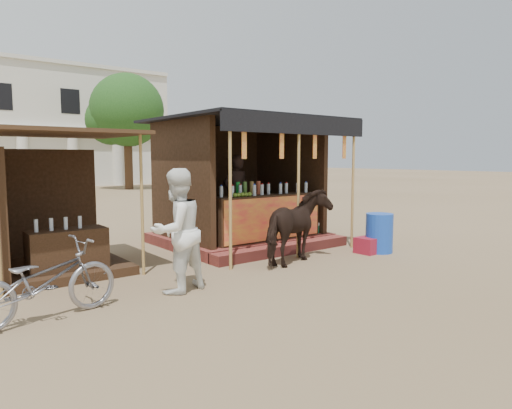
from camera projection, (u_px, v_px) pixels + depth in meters
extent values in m
plane|color=#846B4C|center=(319.00, 283.00, 7.11)|extent=(120.00, 120.00, 0.00)
cube|color=brown|center=(240.00, 238.00, 10.46)|extent=(3.40, 2.80, 0.22)
cube|color=brown|center=(284.00, 249.00, 9.24)|extent=(3.40, 0.35, 0.20)
cube|color=#3C2315|center=(266.00, 217.00, 9.65)|extent=(2.60, 0.55, 0.95)
cube|color=red|center=(274.00, 218.00, 9.43)|extent=(2.50, 0.02, 0.88)
cube|color=#3C2315|center=(210.00, 177.00, 11.30)|extent=(3.00, 0.12, 2.50)
cube|color=#3C2315|center=(180.00, 181.00, 9.40)|extent=(0.12, 2.50, 2.50)
cube|color=#3C2315|center=(289.00, 177.00, 11.24)|extent=(0.12, 2.50, 2.50)
cube|color=black|center=(244.00, 121.00, 10.03)|extent=(3.60, 3.60, 0.06)
cube|color=black|center=(300.00, 125.00, 8.65)|extent=(3.60, 0.06, 0.36)
cylinder|color=tan|center=(230.00, 191.00, 7.82)|extent=(0.06, 0.06, 2.75)
cylinder|color=tan|center=(298.00, 187.00, 8.80)|extent=(0.06, 0.06, 2.75)
cylinder|color=tan|center=(353.00, 184.00, 9.78)|extent=(0.06, 0.06, 2.75)
cube|color=red|center=(244.00, 143.00, 7.92)|extent=(0.10, 0.02, 0.55)
cube|color=red|center=(282.00, 144.00, 8.45)|extent=(0.10, 0.02, 0.55)
cube|color=red|center=(315.00, 145.00, 8.98)|extent=(0.10, 0.02, 0.55)
cube|color=red|center=(344.00, 145.00, 9.51)|extent=(0.10, 0.02, 0.55)
imported|color=black|center=(236.00, 194.00, 10.42)|extent=(0.67, 0.46, 1.79)
cube|color=#3C2315|center=(60.00, 268.00, 7.78)|extent=(2.00, 2.00, 0.15)
cube|color=#3C2315|center=(44.00, 206.00, 8.43)|extent=(1.90, 0.10, 2.10)
cube|color=#472D19|center=(56.00, 133.00, 7.47)|extent=(2.40, 2.40, 0.06)
cylinder|color=tan|center=(142.00, 205.00, 7.49)|extent=(0.05, 0.05, 2.35)
cube|color=#3C2315|center=(68.00, 254.00, 7.36)|extent=(1.20, 0.50, 0.80)
imported|color=black|center=(298.00, 227.00, 8.34)|extent=(1.76, 1.23, 1.36)
imported|color=gray|center=(43.00, 281.00, 5.42)|extent=(1.90, 0.92, 0.96)
imported|color=white|center=(177.00, 231.00, 6.57)|extent=(1.01, 0.87, 1.80)
cylinder|color=blue|center=(379.00, 233.00, 9.38)|extent=(0.60, 0.60, 0.80)
cube|color=maroon|center=(367.00, 245.00, 9.29)|extent=(0.40, 0.44, 0.32)
cube|color=#186D3F|center=(310.00, 233.00, 10.58)|extent=(0.68, 0.51, 0.40)
cube|color=white|center=(310.00, 223.00, 10.56)|extent=(0.70, 0.53, 0.06)
cylinder|color=silver|center=(23.00, 160.00, 28.25)|extent=(0.70, 0.70, 3.60)
cylinder|color=silver|center=(73.00, 160.00, 30.09)|extent=(0.70, 0.70, 3.60)
cylinder|color=silver|center=(117.00, 160.00, 31.92)|extent=(0.70, 0.70, 3.60)
cylinder|color=silver|center=(157.00, 159.00, 33.76)|extent=(0.70, 0.70, 3.60)
cylinder|color=#382314|center=(128.00, 157.00, 27.84)|extent=(0.50, 0.50, 4.00)
sphere|color=#28561D|center=(127.00, 110.00, 27.55)|extent=(4.40, 4.40, 4.40)
sphere|color=#28561D|center=(111.00, 120.00, 27.59)|extent=(2.99, 2.99, 2.99)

